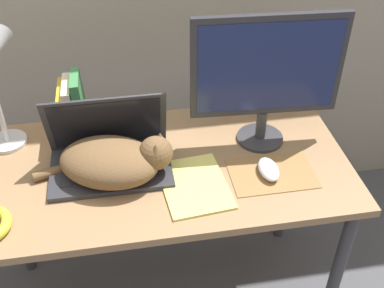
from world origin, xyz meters
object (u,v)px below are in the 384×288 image
object	(u,v)px
computer_mouse	(269,169)
book_row	(73,110)
external_monitor	(267,74)
laptop	(110,154)
cat	(115,161)
notepad	(194,185)

from	to	relation	value
computer_mouse	book_row	distance (m)	0.70
computer_mouse	external_monitor	bearing A→B (deg)	82.45
laptop	computer_mouse	distance (m)	0.52
computer_mouse	book_row	bearing A→B (deg)	152.82
laptop	book_row	size ratio (longest dim) A/B	1.63
external_monitor	book_row	distance (m)	0.67
laptop	cat	xyz separation A→B (m)	(0.02, -0.06, 0.02)
laptop	notepad	world-z (taller)	laptop
cat	laptop	bearing A→B (deg)	105.14
cat	computer_mouse	distance (m)	0.49
laptop	notepad	xyz separation A→B (m)	(0.26, -0.14, -0.04)
computer_mouse	cat	bearing A→B (deg)	171.94
computer_mouse	notepad	xyz separation A→B (m)	(-0.25, -0.02, -0.02)
cat	computer_mouse	size ratio (longest dim) A/B	3.95
cat	external_monitor	distance (m)	0.56
computer_mouse	notepad	size ratio (longest dim) A/B	0.40
cat	computer_mouse	xyz separation A→B (m)	(0.49, -0.07, -0.05)
cat	book_row	distance (m)	0.28
laptop	notepad	bearing A→B (deg)	-29.22
laptop	external_monitor	world-z (taller)	external_monitor
book_row	laptop	bearing A→B (deg)	-58.92
cat	notepad	world-z (taller)	cat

